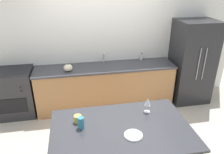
% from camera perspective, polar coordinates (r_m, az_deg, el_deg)
% --- Properties ---
extents(ground_plane, '(18.00, 18.00, 0.00)m').
position_cam_1_polar(ground_plane, '(4.56, -0.85, -9.68)').
color(ground_plane, beige).
extents(wall_back, '(6.00, 0.07, 2.70)m').
position_cam_1_polar(wall_back, '(4.62, -2.47, 9.34)').
color(wall_back, silver).
rests_on(wall_back, ground_plane).
extents(back_counter, '(2.85, 0.69, 0.92)m').
position_cam_1_polar(back_counter, '(4.65, -1.68, -2.35)').
color(back_counter, '#A87547').
rests_on(back_counter, ground_plane).
extents(sink_faucet, '(0.02, 0.13, 0.22)m').
position_cam_1_polar(sink_faucet, '(4.59, -2.18, 5.42)').
color(sink_faucet, '#ADAFB5').
rests_on(sink_faucet, back_counter).
extents(refrigerator, '(0.80, 0.73, 1.79)m').
position_cam_1_polar(refrigerator, '(5.04, 20.05, 3.73)').
color(refrigerator, '#232326').
rests_on(refrigerator, ground_plane).
extents(oven_range, '(0.79, 0.62, 0.96)m').
position_cam_1_polar(oven_range, '(4.76, -24.26, -3.79)').
color(oven_range, '#28282B').
rests_on(oven_range, ground_plane).
extents(dinner_plate, '(0.21, 0.21, 0.02)m').
position_cam_1_polar(dinner_plate, '(2.57, 5.59, -14.84)').
color(dinner_plate, white).
rests_on(dinner_plate, kitchen_island).
extents(wine_glass, '(0.08, 0.08, 0.21)m').
position_cam_1_polar(wine_glass, '(2.91, 9.30, -6.52)').
color(wine_glass, white).
rests_on(wine_glass, kitchen_island).
extents(coffee_mug, '(0.13, 0.09, 0.09)m').
position_cam_1_polar(coffee_mug, '(2.77, -8.88, -10.73)').
color(coffee_mug, '#C1B251').
rests_on(coffee_mug, kitchen_island).
extents(tumbler_cup, '(0.07, 0.07, 0.15)m').
position_cam_1_polar(tumbler_cup, '(2.66, -8.10, -11.74)').
color(tumbler_cup, teal).
rests_on(tumbler_cup, kitchen_island).
extents(pumpkin_decoration, '(0.17, 0.17, 0.16)m').
position_cam_1_polar(pumpkin_decoration, '(4.28, -11.42, 2.39)').
color(pumpkin_decoration, beige).
rests_on(pumpkin_decoration, back_counter).
extents(soap_bottle, '(0.05, 0.05, 0.16)m').
position_cam_1_polar(soap_bottle, '(4.82, 7.74, 5.25)').
color(soap_bottle, silver).
rests_on(soap_bottle, back_counter).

